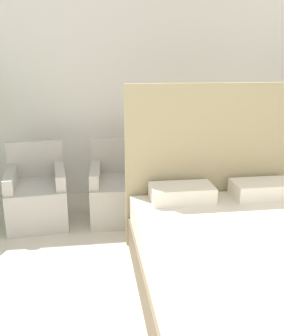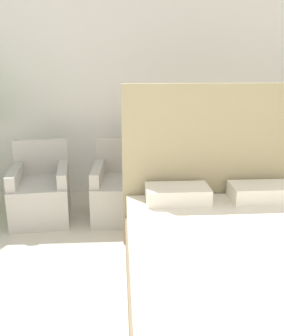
% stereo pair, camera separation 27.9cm
% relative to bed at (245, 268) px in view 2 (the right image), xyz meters
% --- Properties ---
extents(wall_back, '(10.00, 0.06, 2.90)m').
position_rel_bed_xyz_m(wall_back, '(-1.01, 2.49, 1.15)').
color(wall_back, white).
rests_on(wall_back, ground_plane).
extents(bed, '(1.72, 2.18, 1.52)m').
position_rel_bed_xyz_m(bed, '(0.00, 0.00, 0.00)').
color(bed, brown).
rests_on(bed, ground_plane).
extents(armchair_near_window_left, '(0.67, 0.76, 0.83)m').
position_rel_bed_xyz_m(armchair_near_window_left, '(-1.76, 1.64, -0.03)').
color(armchair_near_window_left, '#B7B2A8').
rests_on(armchair_near_window_left, ground_plane).
extents(armchair_near_window_right, '(0.65, 0.74, 0.83)m').
position_rel_bed_xyz_m(armchair_near_window_right, '(-0.87, 1.64, -0.03)').
color(armchair_near_window_right, '#B7B2A8').
rests_on(armchair_near_window_right, ground_plane).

